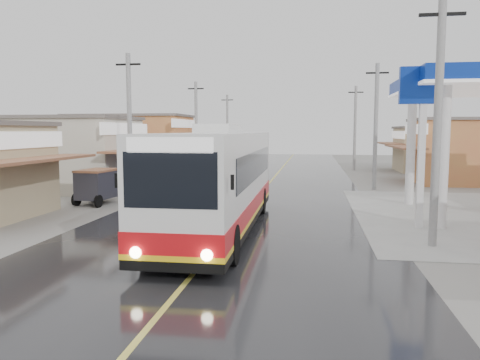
% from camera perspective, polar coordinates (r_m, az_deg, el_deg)
% --- Properties ---
extents(ground, '(120.00, 120.00, 0.00)m').
position_cam_1_polar(ground, '(16.57, -2.09, -7.18)').
color(ground, slate).
rests_on(ground, ground).
extents(road, '(12.00, 90.00, 0.02)m').
position_cam_1_polar(road, '(31.21, 3.15, -0.93)').
color(road, black).
rests_on(road, ground).
extents(centre_line, '(0.15, 90.00, 0.01)m').
position_cam_1_polar(centre_line, '(31.21, 3.15, -0.91)').
color(centre_line, '#D8CC4C').
rests_on(centre_line, road).
extents(shopfronts_left, '(11.00, 44.00, 5.20)m').
position_cam_1_polar(shopfronts_left, '(37.65, -16.46, 0.01)').
color(shopfronts_left, tan).
rests_on(shopfronts_left, ground).
extents(utility_poles_left, '(1.60, 50.00, 8.00)m').
position_cam_1_polar(utility_poles_left, '(33.60, -8.64, -0.51)').
color(utility_poles_left, gray).
rests_on(utility_poles_left, ground).
extents(utility_poles_right, '(1.60, 36.00, 8.00)m').
position_cam_1_polar(utility_poles_right, '(31.31, 16.00, -1.15)').
color(utility_poles_right, gray).
rests_on(utility_poles_right, ground).
extents(coach_bus, '(3.01, 12.85, 4.00)m').
position_cam_1_polar(coach_bus, '(17.55, -2.47, -0.05)').
color(coach_bus, silver).
rests_on(coach_bus, road).
extents(second_bus, '(3.10, 9.86, 3.23)m').
position_cam_1_polar(second_bus, '(29.75, -4.95, 2.06)').
color(second_bus, silver).
rests_on(second_bus, road).
extents(cyclist, '(0.82, 1.99, 2.10)m').
position_cam_1_polar(cyclist, '(26.20, -4.33, -0.77)').
color(cyclist, black).
rests_on(cyclist, ground).
extents(tricycle_near, '(1.76, 2.50, 1.81)m').
position_cam_1_polar(tricycle_near, '(25.17, -17.07, -0.51)').
color(tricycle_near, '#26262D').
rests_on(tricycle_near, ground).
extents(tyre_stack, '(0.92, 0.92, 0.47)m').
position_cam_1_polar(tyre_stack, '(23.62, -13.14, -2.77)').
color(tyre_stack, black).
rests_on(tyre_stack, ground).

